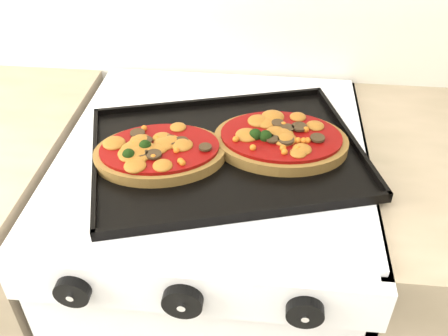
# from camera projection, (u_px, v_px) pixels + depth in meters

# --- Properties ---
(stove) EXTENTS (0.60, 0.60, 0.91)m
(stove) POSITION_uv_depth(u_px,v_px,m) (216.00, 291.00, 1.25)
(stove) COLOR white
(stove) RESTS_ON floor
(control_panel) EXTENTS (0.60, 0.02, 0.09)m
(control_panel) POSITION_uv_depth(u_px,v_px,m) (190.00, 291.00, 0.76)
(control_panel) COLOR white
(control_panel) RESTS_ON stove
(knob_left) EXTENTS (0.06, 0.02, 0.06)m
(knob_left) POSITION_uv_depth(u_px,v_px,m) (73.00, 292.00, 0.76)
(knob_left) COLOR black
(knob_left) RESTS_ON control_panel
(knob_center) EXTENTS (0.06, 0.02, 0.06)m
(knob_center) POSITION_uv_depth(u_px,v_px,m) (183.00, 302.00, 0.75)
(knob_center) COLOR black
(knob_center) RESTS_ON control_panel
(knob_right) EXTENTS (0.06, 0.02, 0.06)m
(knob_right) POSITION_uv_depth(u_px,v_px,m) (305.00, 312.00, 0.73)
(knob_right) COLOR black
(knob_right) RESTS_ON control_panel
(baking_tray) EXTENTS (0.58, 0.49, 0.02)m
(baking_tray) POSITION_uv_depth(u_px,v_px,m) (227.00, 151.00, 0.94)
(baking_tray) COLOR black
(baking_tray) RESTS_ON stove
(pizza_left) EXTENTS (0.27, 0.22, 0.04)m
(pizza_left) POSITION_uv_depth(u_px,v_px,m) (160.00, 151.00, 0.91)
(pizza_left) COLOR olive
(pizza_left) RESTS_ON baking_tray
(pizza_right) EXTENTS (0.25, 0.19, 0.04)m
(pizza_right) POSITION_uv_depth(u_px,v_px,m) (281.00, 139.00, 0.94)
(pizza_right) COLOR olive
(pizza_right) RESTS_ON baking_tray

